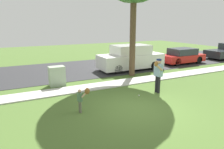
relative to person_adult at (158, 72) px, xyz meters
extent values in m
plane|color=#4C6B2D|center=(-2.03, 2.23, -1.09)|extent=(48.00, 48.00, 0.00)
cube|color=beige|center=(-2.03, 2.33, -1.06)|extent=(36.00, 1.20, 0.06)
cube|color=#2D2D30|center=(-2.03, 7.33, -1.08)|extent=(36.00, 6.80, 0.02)
cylinder|color=black|center=(0.05, -0.06, -0.66)|extent=(0.14, 0.14, 0.88)
cylinder|color=black|center=(0.03, 0.11, -0.66)|extent=(0.14, 0.14, 0.88)
cube|color=#8CADC6|center=(0.04, 0.02, 0.09)|extent=(0.29, 0.45, 0.62)
sphere|color=tan|center=(0.04, 0.02, 0.54)|extent=(0.24, 0.24, 0.24)
cylinder|color=navy|center=(0.04, 0.02, 0.63)|extent=(0.25, 0.25, 0.07)
cylinder|color=tan|center=(-0.19, -0.27, 0.31)|extent=(0.55, 0.18, 0.42)
ellipsoid|color=brown|center=(-0.39, -0.30, 0.51)|extent=(0.24, 0.17, 0.26)
cylinder|color=tan|center=(0.00, 0.28, 0.11)|extent=(0.10, 0.10, 0.58)
cylinder|color=#6B6656|center=(-4.32, -0.54, -0.85)|extent=(0.08, 0.08, 0.49)
cylinder|color=#6B6656|center=(-4.31, -0.63, -0.85)|extent=(0.08, 0.08, 0.49)
cube|color=#4C7251|center=(-4.32, -0.58, -0.43)|extent=(0.16, 0.25, 0.35)
sphere|color=tan|center=(-4.32, -0.58, -0.18)|extent=(0.13, 0.13, 0.13)
cylinder|color=tan|center=(-4.34, -0.44, -0.42)|extent=(0.06, 0.06, 0.33)
cylinder|color=tan|center=(-4.15, -0.71, -0.31)|extent=(0.31, 0.10, 0.23)
ellipsoid|color=brown|center=(-4.04, -0.69, -0.20)|extent=(0.24, 0.17, 0.26)
sphere|color=white|center=(-1.14, -0.03, -1.06)|extent=(0.07, 0.07, 0.07)
cube|color=#9EB293|center=(-4.33, 3.57, -0.53)|extent=(0.87, 0.61, 1.12)
cylinder|color=brown|center=(0.77, 3.68, 1.78)|extent=(0.39, 0.39, 5.74)
cube|color=silver|center=(1.65, 5.30, -0.40)|extent=(5.00, 1.95, 1.00)
cube|color=silver|center=(1.65, 5.30, 0.45)|extent=(2.75, 1.79, 0.70)
cylinder|color=black|center=(0.10, 4.43, -0.75)|extent=(0.64, 0.22, 0.64)
cylinder|color=black|center=(0.10, 6.16, -0.75)|extent=(0.64, 0.22, 0.64)
cylinder|color=black|center=(3.20, 4.43, -0.75)|extent=(0.64, 0.22, 0.64)
cylinder|color=black|center=(3.20, 6.16, -0.75)|extent=(0.64, 0.22, 0.64)
cube|color=red|center=(7.08, 5.42, -0.60)|extent=(4.00, 1.75, 0.60)
cube|color=#2D333D|center=(7.08, 5.42, -0.02)|extent=(2.20, 1.61, 0.55)
cylinder|color=black|center=(5.84, 4.66, -0.75)|extent=(0.64, 0.22, 0.64)
cylinder|color=black|center=(5.84, 6.19, -0.75)|extent=(0.64, 0.22, 0.64)
cylinder|color=black|center=(8.32, 4.66, -0.75)|extent=(0.64, 0.22, 0.64)
cylinder|color=black|center=(8.32, 6.19, -0.75)|extent=(0.64, 0.22, 0.64)
cylinder|color=black|center=(11.86, 6.29, -0.75)|extent=(0.64, 0.22, 0.64)
camera|label=1|loc=(-6.61, -8.01, 2.39)|focal=33.04mm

